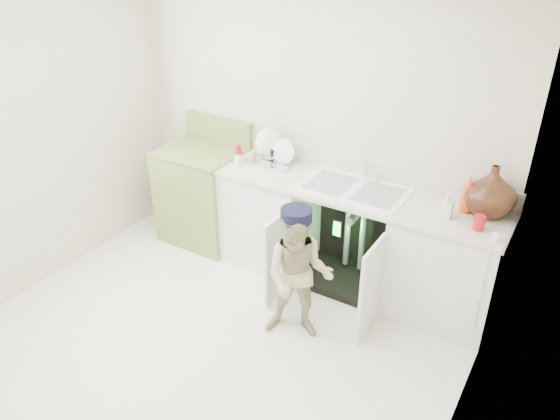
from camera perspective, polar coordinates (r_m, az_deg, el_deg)
The scene contains 5 objects.
ground at distance 4.28m, azimuth -6.92°, elevation -13.27°, with size 3.50×3.50×0.00m, color beige.
room_shell at distance 3.57m, azimuth -8.10°, elevation 1.76°, with size 6.00×5.50×1.26m.
counter_run at distance 4.59m, azimuth 8.00°, elevation -2.53°, with size 2.44×1.02×1.28m.
avocado_stove at distance 5.28m, azimuth -7.89°, elevation 1.81°, with size 0.74×0.65×1.15m.
repair_worker at distance 3.98m, azimuth 1.97°, elevation -6.81°, with size 0.62×0.74×1.07m.
Camera 1 is at (2.05, -2.43, 2.87)m, focal length 35.00 mm.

